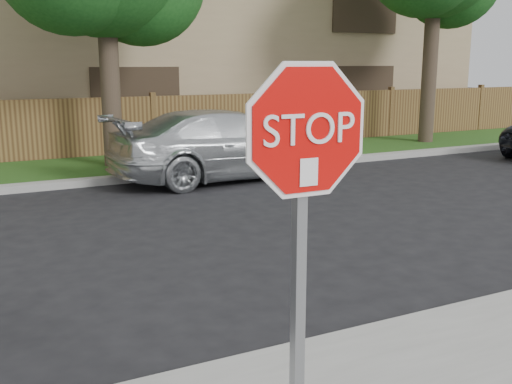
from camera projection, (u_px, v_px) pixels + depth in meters
far_curb at (6, 189)px, 11.61m from camera, size 70.00×0.30×0.15m
stop_sign at (304, 189)px, 3.23m from camera, size 1.01×0.13×2.55m
sedan_right at (228, 144)px, 12.96m from camera, size 5.28×2.42×1.50m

